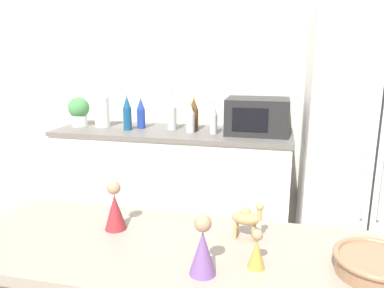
{
  "coord_description": "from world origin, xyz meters",
  "views": [
    {
      "loc": [
        0.32,
        -0.52,
        1.54
      ],
      "look_at": [
        -0.14,
        1.44,
        1.05
      ],
      "focal_mm": 35.0,
      "sensor_mm": 36.0,
      "label": 1
    }
  ],
  "objects": [
    {
      "name": "back_bottle_2",
      "position": [
        -0.17,
        2.34,
        1.04
      ],
      "size": [
        0.06,
        0.06,
        0.24
      ],
      "color": "#B2B7BC",
      "rests_on": "back_counter"
    },
    {
      "name": "fruit_bowl",
      "position": [
        0.6,
        0.47,
        0.99
      ],
      "size": [
        0.22,
        0.22,
        0.06
      ],
      "color": "#8C6647",
      "rests_on": "bar_counter"
    },
    {
      "name": "back_bottle_3",
      "position": [
        -0.81,
        2.42,
        1.05
      ],
      "size": [
        0.07,
        0.07,
        0.26
      ],
      "color": "navy",
      "rests_on": "back_counter"
    },
    {
      "name": "potted_plant",
      "position": [
        -1.37,
        2.4,
        1.06
      ],
      "size": [
        0.18,
        0.18,
        0.25
      ],
      "color": "silver",
      "rests_on": "back_counter"
    },
    {
      "name": "wall_back",
      "position": [
        0.0,
        2.73,
        1.27
      ],
      "size": [
        8.0,
        0.06,
        2.55
      ],
      "color": "silver",
      "rests_on": "ground_plane"
    },
    {
      "name": "back_counter",
      "position": [
        -0.53,
        2.4,
        0.46
      ],
      "size": [
        1.95,
        0.63,
        0.92
      ],
      "color": "white",
      "rests_on": "ground_plane"
    },
    {
      "name": "back_bottle_0",
      "position": [
        -0.54,
        2.42,
        1.07
      ],
      "size": [
        0.08,
        0.08,
        0.3
      ],
      "color": "#B2B7BC",
      "rests_on": "back_counter"
    },
    {
      "name": "paper_towel_roll",
      "position": [
        -1.16,
        2.41,
        1.05
      ],
      "size": [
        0.12,
        0.12,
        0.26
      ],
      "color": "white",
      "rests_on": "back_counter"
    },
    {
      "name": "wise_man_figurine_crimson",
      "position": [
        -0.21,
        0.57,
        1.03
      ],
      "size": [
        0.07,
        0.07,
        0.17
      ],
      "color": "maroon",
      "rests_on": "bar_counter"
    },
    {
      "name": "wise_man_figurine_blue",
      "position": [
        0.14,
        0.37,
        1.03
      ],
      "size": [
        0.07,
        0.07,
        0.17
      ],
      "color": "#6B4784",
      "rests_on": "bar_counter"
    },
    {
      "name": "wise_man_figurine_purple",
      "position": [
        0.28,
        0.44,
        1.01
      ],
      "size": [
        0.05,
        0.05,
        0.12
      ],
      "color": "#B28933",
      "rests_on": "bar_counter"
    },
    {
      "name": "back_bottle_4",
      "position": [
        -0.36,
        2.34,
        1.04
      ],
      "size": [
        0.07,
        0.07,
        0.25
      ],
      "color": "#B2B7BC",
      "rests_on": "back_counter"
    },
    {
      "name": "camel_figurine",
      "position": [
        0.24,
        0.6,
        1.03
      ],
      "size": [
        0.1,
        0.06,
        0.13
      ],
      "color": "tan",
      "rests_on": "bar_counter"
    },
    {
      "name": "back_bottle_1",
      "position": [
        -0.89,
        2.33,
        1.06
      ],
      "size": [
        0.07,
        0.07,
        0.29
      ],
      "color": "navy",
      "rests_on": "back_counter"
    },
    {
      "name": "refrigerator",
      "position": [
        0.93,
        2.31,
        0.91
      ],
      "size": [
        0.83,
        0.76,
        1.81
      ],
      "color": "silver",
      "rests_on": "ground_plane"
    },
    {
      "name": "microwave",
      "position": [
        0.16,
        2.42,
        1.06
      ],
      "size": [
        0.48,
        0.37,
        0.28
      ],
      "color": "black",
      "rests_on": "back_counter"
    },
    {
      "name": "back_bottle_5",
      "position": [
        -0.35,
        2.43,
        1.06
      ],
      "size": [
        0.08,
        0.08,
        0.28
      ],
      "color": "brown",
      "rests_on": "back_counter"
    }
  ]
}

